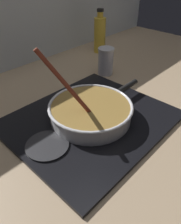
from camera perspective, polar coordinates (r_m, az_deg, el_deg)
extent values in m
cube|color=#9E8466|center=(0.75, 10.44, -8.72)|extent=(2.40, 1.60, 0.04)
cube|color=black|center=(0.80, 0.00, -1.97)|extent=(0.56, 0.48, 0.01)
torus|color=#592D0C|center=(0.79, 0.00, -1.40)|extent=(0.18, 0.18, 0.01)
cylinder|color=#262628|center=(0.70, -11.20, -8.49)|extent=(0.14, 0.14, 0.01)
cylinder|color=silver|center=(0.78, 0.00, 0.00)|extent=(0.29, 0.29, 0.06)
cylinder|color=olive|center=(0.78, 0.00, 0.24)|extent=(0.28, 0.28, 0.05)
torus|color=silver|center=(0.76, 0.00, 1.69)|extent=(0.30, 0.30, 0.01)
cylinder|color=black|center=(0.91, 9.25, 6.40)|extent=(0.14, 0.02, 0.02)
cylinder|color=#EDD88C|center=(0.72, -3.15, -1.77)|extent=(0.03, 0.03, 0.01)
cylinder|color=beige|center=(0.75, 0.77, -0.06)|extent=(0.04, 0.04, 0.01)
cylinder|color=#EDD88C|center=(0.79, -3.05, 2.03)|extent=(0.03, 0.03, 0.01)
cylinder|color=#E5CC7A|center=(0.77, 3.91, 1.17)|extent=(0.03, 0.03, 0.01)
cylinder|color=beige|center=(0.76, -6.46, 0.58)|extent=(0.03, 0.03, 0.01)
cylinder|color=beige|center=(0.85, 3.46, 4.69)|extent=(0.04, 0.04, 0.01)
cylinder|color=#EDD88C|center=(0.72, 3.58, -1.98)|extent=(0.03, 0.03, 0.01)
cylinder|color=maroon|center=(0.68, -6.26, 6.89)|extent=(0.13, 0.13, 0.24)
cube|color=brown|center=(0.74, 0.40, -0.77)|extent=(0.05, 0.05, 0.01)
cylinder|color=gold|center=(1.39, 2.42, 19.28)|extent=(0.07, 0.07, 0.20)
cylinder|color=gold|center=(1.36, 2.55, 23.98)|extent=(0.03, 0.03, 0.03)
cylinder|color=black|center=(1.36, 2.58, 24.98)|extent=(0.04, 0.04, 0.02)
cylinder|color=silver|center=(1.12, 3.96, 12.76)|extent=(0.07, 0.07, 0.12)
cylinder|color=#B2B2B7|center=(1.09, 4.11, 15.97)|extent=(0.08, 0.08, 0.01)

